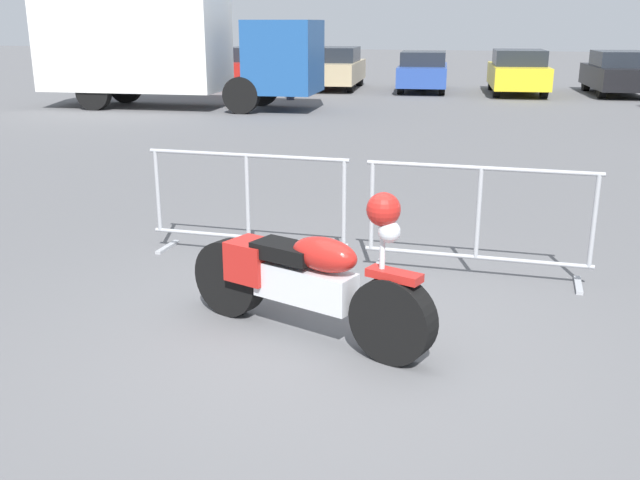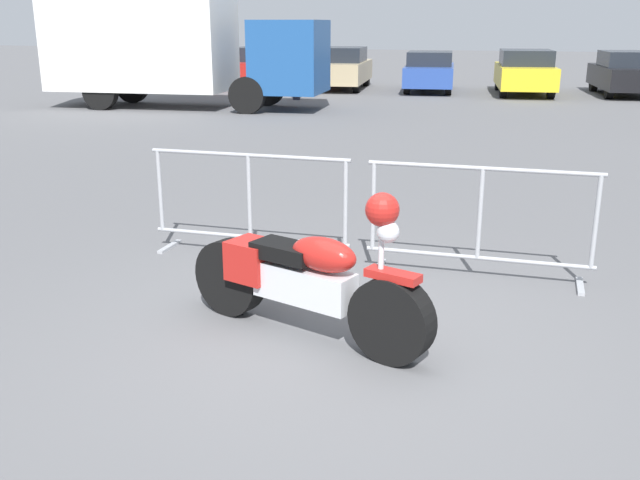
{
  "view_description": "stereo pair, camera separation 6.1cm",
  "coord_description": "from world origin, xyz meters",
  "px_view_note": "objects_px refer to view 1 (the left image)",
  "views": [
    {
      "loc": [
        1.33,
        -4.66,
        2.31
      ],
      "look_at": [
        -0.2,
        0.55,
        0.65
      ],
      "focal_mm": 40.0,
      "sensor_mm": 36.0,
      "label": 1
    },
    {
      "loc": [
        1.38,
        -4.64,
        2.31
      ],
      "look_at": [
        -0.2,
        0.55,
        0.65
      ],
      "focal_mm": 40.0,
      "sensor_mm": 36.0,
      "label": 2
    }
  ],
  "objects_px": {
    "parked_car_red": "(253,67)",
    "pedestrian": "(290,70)",
    "motorcycle": "(305,278)",
    "parked_car_tan": "(335,68)",
    "box_truck": "(165,48)",
    "parked_car_yellow": "(518,72)",
    "parked_car_blue": "(423,71)",
    "parked_car_silver": "(175,66)",
    "crowd_barrier_near": "(248,204)",
    "crowd_barrier_far": "(478,221)",
    "parked_car_black": "(618,73)"
  },
  "relations": [
    {
      "from": "box_truck",
      "to": "parked_car_silver",
      "type": "height_order",
      "value": "box_truck"
    },
    {
      "from": "parked_car_silver",
      "to": "parked_car_blue",
      "type": "xyz_separation_m",
      "value": [
        9.58,
        -0.02,
        -0.03
      ]
    },
    {
      "from": "parked_car_silver",
      "to": "pedestrian",
      "type": "bearing_deg",
      "value": -130.61
    },
    {
      "from": "parked_car_red",
      "to": "pedestrian",
      "type": "bearing_deg",
      "value": -152.24
    },
    {
      "from": "parked_car_blue",
      "to": "pedestrian",
      "type": "relative_size",
      "value": 2.47
    },
    {
      "from": "crowd_barrier_far",
      "to": "parked_car_red",
      "type": "xyz_separation_m",
      "value": [
        -9.73,
        19.05,
        0.18
      ]
    },
    {
      "from": "crowd_barrier_far",
      "to": "pedestrian",
      "type": "height_order",
      "value": "pedestrian"
    },
    {
      "from": "crowd_barrier_near",
      "to": "parked_car_silver",
      "type": "height_order",
      "value": "parked_car_silver"
    },
    {
      "from": "parked_car_blue",
      "to": "pedestrian",
      "type": "xyz_separation_m",
      "value": [
        -3.53,
        -4.05,
        0.23
      ]
    },
    {
      "from": "crowd_barrier_far",
      "to": "box_truck",
      "type": "xyz_separation_m",
      "value": [
        -9.51,
        11.9,
        1.08
      ]
    },
    {
      "from": "motorcycle",
      "to": "box_truck",
      "type": "xyz_separation_m",
      "value": [
        -8.36,
        13.59,
        1.17
      ]
    },
    {
      "from": "crowd_barrier_near",
      "to": "pedestrian",
      "type": "relative_size",
      "value": 1.25
    },
    {
      "from": "pedestrian",
      "to": "parked_car_tan",
      "type": "bearing_deg",
      "value": 144.9
    },
    {
      "from": "motorcycle",
      "to": "pedestrian",
      "type": "bearing_deg",
      "value": 127.61
    },
    {
      "from": "crowd_barrier_near",
      "to": "parked_car_yellow",
      "type": "distance_m",
      "value": 18.92
    },
    {
      "from": "parked_car_black",
      "to": "box_truck",
      "type": "bearing_deg",
      "value": 114.05
    },
    {
      "from": "crowd_barrier_near",
      "to": "parked_car_silver",
      "type": "bearing_deg",
      "value": 119.29
    },
    {
      "from": "motorcycle",
      "to": "parked_car_black",
      "type": "bearing_deg",
      "value": 97.33
    },
    {
      "from": "box_truck",
      "to": "parked_car_yellow",
      "type": "relative_size",
      "value": 1.76
    },
    {
      "from": "parked_car_blue",
      "to": "parked_car_black",
      "type": "relative_size",
      "value": 0.95
    },
    {
      "from": "parked_car_silver",
      "to": "crowd_barrier_near",
      "type": "bearing_deg",
      "value": -157.46
    },
    {
      "from": "parked_car_tan",
      "to": "parked_car_red",
      "type": "bearing_deg",
      "value": 81.56
    },
    {
      "from": "parked_car_yellow",
      "to": "parked_car_red",
      "type": "bearing_deg",
      "value": 81.72
    },
    {
      "from": "parked_car_red",
      "to": "parked_car_yellow",
      "type": "bearing_deg",
      "value": -98.28
    },
    {
      "from": "crowd_barrier_far",
      "to": "parked_car_tan",
      "type": "bearing_deg",
      "value": 109.01
    },
    {
      "from": "crowd_barrier_far",
      "to": "parked_car_blue",
      "type": "distance_m",
      "value": 19.23
    },
    {
      "from": "box_truck",
      "to": "parked_car_yellow",
      "type": "distance_m",
      "value": 11.67
    },
    {
      "from": "crowd_barrier_far",
      "to": "parked_car_blue",
      "type": "xyz_separation_m",
      "value": [
        -3.34,
        18.94,
        0.14
      ]
    },
    {
      "from": "crowd_barrier_near",
      "to": "parked_car_yellow",
      "type": "bearing_deg",
      "value": 83.49
    },
    {
      "from": "motorcycle",
      "to": "pedestrian",
      "type": "distance_m",
      "value": 17.55
    },
    {
      "from": "parked_car_red",
      "to": "parked_car_black",
      "type": "bearing_deg",
      "value": -95.26
    },
    {
      "from": "box_truck",
      "to": "parked_car_tan",
      "type": "xyz_separation_m",
      "value": [
        2.98,
        7.06,
        -0.89
      ]
    },
    {
      "from": "motorcycle",
      "to": "parked_car_red",
      "type": "relative_size",
      "value": 0.47
    },
    {
      "from": "parked_car_yellow",
      "to": "box_truck",
      "type": "bearing_deg",
      "value": 119.64
    },
    {
      "from": "crowd_barrier_far",
      "to": "parked_car_black",
      "type": "bearing_deg",
      "value": 81.06
    },
    {
      "from": "motorcycle",
      "to": "parked_car_tan",
      "type": "distance_m",
      "value": 21.35
    },
    {
      "from": "parked_car_tan",
      "to": "parked_car_black",
      "type": "height_order",
      "value": "parked_car_tan"
    },
    {
      "from": "parked_car_tan",
      "to": "parked_car_black",
      "type": "distance_m",
      "value": 9.59
    },
    {
      "from": "parked_car_blue",
      "to": "parked_car_black",
      "type": "bearing_deg",
      "value": -92.74
    },
    {
      "from": "crowd_barrier_near",
      "to": "parked_car_silver",
      "type": "xyz_separation_m",
      "value": [
        -10.63,
        18.95,
        0.17
      ]
    },
    {
      "from": "crowd_barrier_far",
      "to": "parked_car_red",
      "type": "height_order",
      "value": "parked_car_red"
    },
    {
      "from": "parked_car_yellow",
      "to": "parked_car_black",
      "type": "height_order",
      "value": "parked_car_yellow"
    },
    {
      "from": "parked_car_tan",
      "to": "motorcycle",
      "type": "bearing_deg",
      "value": -172.13
    },
    {
      "from": "motorcycle",
      "to": "parked_car_tan",
      "type": "bearing_deg",
      "value": 123.2
    },
    {
      "from": "crowd_barrier_far",
      "to": "parked_car_black",
      "type": "relative_size",
      "value": 0.48
    },
    {
      "from": "crowd_barrier_near",
      "to": "parked_car_tan",
      "type": "relative_size",
      "value": 0.47
    },
    {
      "from": "parked_car_red",
      "to": "parked_car_silver",
      "type": "bearing_deg",
      "value": 85.05
    },
    {
      "from": "motorcycle",
      "to": "box_truck",
      "type": "distance_m",
      "value": 16.0
    },
    {
      "from": "parked_car_yellow",
      "to": "parked_car_tan",
      "type": "bearing_deg",
      "value": 81.81
    },
    {
      "from": "parked_car_blue",
      "to": "parked_car_yellow",
      "type": "bearing_deg",
      "value": -99.25
    }
  ]
}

